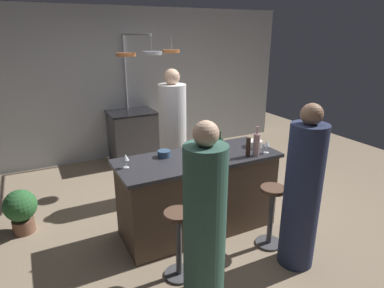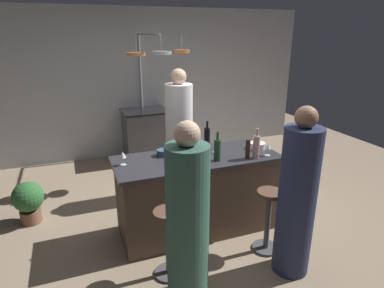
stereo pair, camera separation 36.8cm
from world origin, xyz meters
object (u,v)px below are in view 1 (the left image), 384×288
object	(u,v)px
wine_bottle_rose	(256,144)
chef	(173,138)
stove_range	(133,136)
wine_glass_by_chef	(126,158)
wine_glass_near_right_guest	(215,143)
wine_bottle_green	(219,149)
mixing_bowl_ceramic	(254,143)
bar_stool_left	(179,241)
bar_stool_right	(271,214)
mixing_bowl_blue	(164,154)
guest_right	(302,194)
wine_glass_near_left_guest	(267,144)
potted_plant	(21,209)
guest_left	(205,227)
pepper_mill	(248,147)
wine_bottle_dark	(205,137)

from	to	relation	value
wine_bottle_rose	chef	bearing A→B (deg)	110.11
stove_range	wine_glass_by_chef	world-z (taller)	wine_glass_by_chef
wine_glass_near_right_guest	wine_bottle_green	bearing A→B (deg)	-110.61
mixing_bowl_ceramic	bar_stool_left	bearing A→B (deg)	-154.32
bar_stool_right	chef	bearing A→B (deg)	104.62
mixing_bowl_blue	guest_right	bearing A→B (deg)	-50.72
wine_glass_near_left_guest	wine_glass_by_chef	size ratio (longest dim) A/B	1.00
wine_bottle_rose	mixing_bowl_blue	distance (m)	1.01
bar_stool_left	potted_plant	distance (m)	1.95
guest_left	wine_bottle_green	bearing A→B (deg)	52.66
guest_left	wine_glass_near_right_guest	xyz separation A→B (m)	(0.73, 1.07, 0.26)
stove_range	pepper_mill	world-z (taller)	pepper_mill
chef	mixing_bowl_ceramic	size ratio (longest dim) A/B	9.51
bar_stool_right	mixing_bowl_ceramic	bearing A→B (deg)	71.30
stove_range	pepper_mill	size ratio (longest dim) A/B	4.24
wine_glass_near_right_guest	bar_stool_left	bearing A→B (deg)	-138.83
guest_right	wine_glass_near_left_guest	bearing A→B (deg)	78.52
stove_range	wine_glass_by_chef	bearing A→B (deg)	-108.21
guest_right	wine_bottle_rose	size ratio (longest dim) A/B	4.86
wine_glass_near_right_guest	wine_bottle_dark	bearing A→B (deg)	93.83
pepper_mill	wine_bottle_green	size ratio (longest dim) A/B	0.67
bar_stool_left	mixing_bowl_ceramic	distance (m)	1.53
pepper_mill	mixing_bowl_ceramic	bearing A→B (deg)	40.74
bar_stool_left	wine_glass_by_chef	size ratio (longest dim) A/B	4.66
potted_plant	mixing_bowl_blue	distance (m)	1.75
bar_stool_right	guest_right	size ratio (longest dim) A/B	0.42
wine_glass_by_chef	bar_stool_right	bearing A→B (deg)	-26.88
guest_right	wine_bottle_rose	bearing A→B (deg)	91.08
mixing_bowl_ceramic	wine_glass_near_left_guest	bearing A→B (deg)	-93.19
wine_bottle_rose	stove_range	bearing A→B (deg)	102.06
guest_left	guest_right	world-z (taller)	guest_right
bar_stool_left	bar_stool_right	size ratio (longest dim) A/B	1.00
mixing_bowl_blue	wine_glass_by_chef	bearing A→B (deg)	-166.23
bar_stool_right	mixing_bowl_ceramic	world-z (taller)	mixing_bowl_ceramic
bar_stool_left	wine_glass_near_right_guest	world-z (taller)	wine_glass_near_right_guest
chef	wine_bottle_green	size ratio (longest dim) A/B	5.57
bar_stool_right	wine_bottle_dark	bearing A→B (deg)	109.34
guest_left	wine_bottle_rose	bearing A→B (deg)	35.49
bar_stool_right	wine_glass_near_left_guest	bearing A→B (deg)	62.76
wine_bottle_dark	wine_glass_near_left_guest	xyz separation A→B (m)	(0.51, -0.51, -0.02)
mixing_bowl_ceramic	guest_left	bearing A→B (deg)	-140.71
bar_stool_right	wine_glass_near_left_guest	distance (m)	0.76
stove_range	wine_glass_near_right_guest	world-z (taller)	wine_glass_near_right_guest
wine_bottle_rose	wine_glass_by_chef	distance (m)	1.40
wine_bottle_rose	wine_glass_near_left_guest	size ratio (longest dim) A/B	2.27
guest_right	wine_glass_by_chef	size ratio (longest dim) A/B	11.06
bar_stool_left	pepper_mill	size ratio (longest dim) A/B	3.24
chef	wine_bottle_rose	bearing A→B (deg)	-69.89
bar_stool_left	wine_glass_by_chef	world-z (taller)	wine_glass_by_chef
wine_bottle_green	wine_bottle_dark	bearing A→B (deg)	80.58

